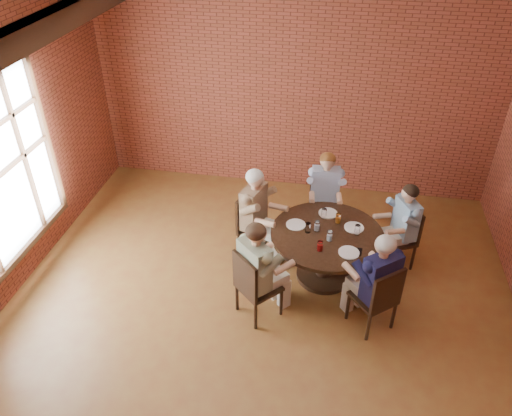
% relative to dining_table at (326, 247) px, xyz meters
% --- Properties ---
extents(floor, '(7.00, 7.00, 0.00)m').
position_rel_dining_table_xyz_m(floor, '(-0.76, -1.14, -0.53)').
color(floor, brown).
rests_on(floor, ground).
extents(ceiling, '(7.00, 7.00, 0.00)m').
position_rel_dining_table_xyz_m(ceiling, '(-0.76, -1.14, 2.87)').
color(ceiling, white).
rests_on(ceiling, wall_back).
extents(wall_back, '(7.00, 0.00, 7.00)m').
position_rel_dining_table_xyz_m(wall_back, '(-0.76, 2.36, 1.17)').
color(wall_back, brown).
rests_on(wall_back, ground).
extents(dining_table, '(1.48, 1.48, 0.75)m').
position_rel_dining_table_xyz_m(dining_table, '(0.00, 0.00, 0.00)').
color(dining_table, black).
rests_on(dining_table, floor).
extents(chair_a, '(0.55, 0.55, 0.92)m').
position_rel_dining_table_xyz_m(chair_a, '(1.04, 0.49, -0.03)').
color(chair_a, black).
rests_on(chair_a, floor).
extents(diner_a, '(0.78, 0.73, 1.30)m').
position_rel_dining_table_xyz_m(diner_a, '(0.97, 0.46, 0.12)').
color(diner_a, teal).
rests_on(diner_a, floor).
extents(chair_b, '(0.47, 0.47, 0.94)m').
position_rel_dining_table_xyz_m(chair_b, '(-0.11, 1.11, -0.02)').
color(chair_b, black).
rests_on(chair_b, floor).
extents(diner_b, '(0.59, 0.71, 1.34)m').
position_rel_dining_table_xyz_m(diner_b, '(-0.10, 1.03, 0.14)').
color(diner_b, '#9CA8C6').
rests_on(diner_b, floor).
extents(chair_c, '(0.58, 0.58, 0.97)m').
position_rel_dining_table_xyz_m(chair_c, '(-1.07, 0.34, -0.00)').
color(chair_c, black).
rests_on(chair_c, floor).
extents(diner_c, '(0.84, 0.75, 1.40)m').
position_rel_dining_table_xyz_m(diner_c, '(-0.98, 0.31, 0.17)').
color(diner_c, brown).
rests_on(diner_c, floor).
extents(chair_d, '(0.64, 0.64, 0.97)m').
position_rel_dining_table_xyz_m(chair_d, '(-0.83, -0.87, -0.01)').
color(chair_d, black).
rests_on(chair_d, floor).
extents(diner_d, '(0.89, 0.89, 1.40)m').
position_rel_dining_table_xyz_m(diner_d, '(-0.76, -0.81, 0.17)').
color(diner_d, gray).
rests_on(diner_d, floor).
extents(chair_e, '(0.63, 0.63, 0.96)m').
position_rel_dining_table_xyz_m(chair_e, '(0.67, -0.82, -0.01)').
color(chair_e, black).
rests_on(chair_e, floor).
extents(diner_e, '(0.86, 0.88, 1.38)m').
position_rel_dining_table_xyz_m(diner_e, '(0.61, -0.75, 0.16)').
color(diner_e, '#15153C').
rests_on(diner_e, floor).
extents(plate_a, '(0.26, 0.26, 0.01)m').
position_rel_dining_table_xyz_m(plate_a, '(0.34, 0.18, 0.23)').
color(plate_a, white).
rests_on(plate_a, dining_table).
extents(plate_b, '(0.26, 0.26, 0.01)m').
position_rel_dining_table_xyz_m(plate_b, '(-0.02, 0.45, 0.23)').
color(plate_b, white).
rests_on(plate_b, dining_table).
extents(plate_c, '(0.26, 0.26, 0.01)m').
position_rel_dining_table_xyz_m(plate_c, '(-0.43, 0.11, 0.23)').
color(plate_c, white).
rests_on(plate_c, dining_table).
extents(plate_d, '(0.26, 0.26, 0.01)m').
position_rel_dining_table_xyz_m(plate_d, '(0.28, -0.35, 0.23)').
color(plate_d, white).
rests_on(plate_d, dining_table).
extents(glass_a, '(0.07, 0.07, 0.14)m').
position_rel_dining_table_xyz_m(glass_a, '(0.38, 0.06, 0.29)').
color(glass_a, white).
rests_on(glass_a, dining_table).
extents(glass_b, '(0.07, 0.07, 0.14)m').
position_rel_dining_table_xyz_m(glass_b, '(0.12, 0.27, 0.29)').
color(glass_b, white).
rests_on(glass_b, dining_table).
extents(glass_c, '(0.07, 0.07, 0.14)m').
position_rel_dining_table_xyz_m(glass_c, '(-0.07, 0.35, 0.29)').
color(glass_c, white).
rests_on(glass_c, dining_table).
extents(glass_d, '(0.07, 0.07, 0.14)m').
position_rel_dining_table_xyz_m(glass_d, '(-0.14, 0.05, 0.29)').
color(glass_d, white).
rests_on(glass_d, dining_table).
extents(glass_e, '(0.07, 0.07, 0.14)m').
position_rel_dining_table_xyz_m(glass_e, '(-0.26, -0.02, 0.29)').
color(glass_e, white).
rests_on(glass_e, dining_table).
extents(glass_f, '(0.07, 0.07, 0.14)m').
position_rel_dining_table_xyz_m(glass_f, '(-0.07, -0.36, 0.29)').
color(glass_f, white).
rests_on(glass_f, dining_table).
extents(glass_g, '(0.07, 0.07, 0.14)m').
position_rel_dining_table_xyz_m(glass_g, '(0.03, -0.14, 0.29)').
color(glass_g, white).
rests_on(glass_g, dining_table).
extents(smartphone, '(0.09, 0.16, 0.01)m').
position_rel_dining_table_xyz_m(smartphone, '(0.41, -0.32, 0.23)').
color(smartphone, black).
rests_on(smartphone, dining_table).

